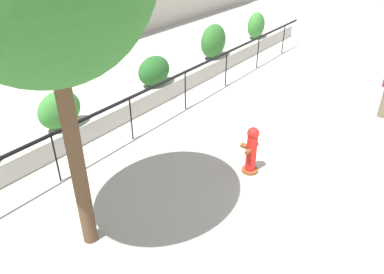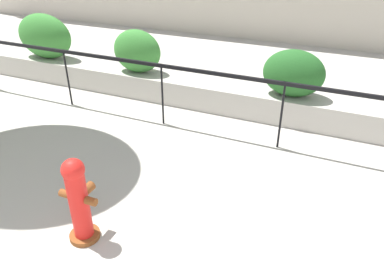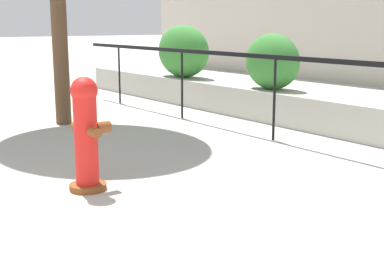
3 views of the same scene
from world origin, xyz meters
TOP-DOWN VIEW (x-y plane):
  - ground_plane at (0.00, 0.00)m, footprint 120.00×120.00m
  - planter_wall_low at (0.00, 6.00)m, footprint 18.00×0.70m
  - fence_railing_segment at (-0.00, 4.90)m, footprint 15.00×0.05m
  - hedge_bush_1 at (-3.31, 6.00)m, footprint 1.08×0.61m
  - hedge_bush_2 at (-0.06, 6.00)m, footprint 1.11×0.69m
  - hedge_bush_3 at (3.03, 6.00)m, footprint 1.17×0.66m
  - hedge_bush_4 at (6.12, 6.00)m, footprint 0.91×0.59m
  - fire_hydrant at (-1.60, 1.90)m, footprint 0.47×0.43m

SIDE VIEW (x-z plane):
  - ground_plane at x=0.00m, z-range 0.00..0.00m
  - planter_wall_low at x=0.00m, z-range 0.00..0.50m
  - fire_hydrant at x=-1.60m, z-range 0.01..1.09m
  - hedge_bush_2 at x=-0.06m, z-range 0.50..1.35m
  - hedge_bush_1 at x=-3.31m, z-range 0.50..1.40m
  - hedge_bush_4 at x=6.12m, z-range 0.50..1.53m
  - fence_railing_segment at x=0.00m, z-range 0.44..1.59m
  - hedge_bush_3 at x=3.03m, z-range 0.50..1.67m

